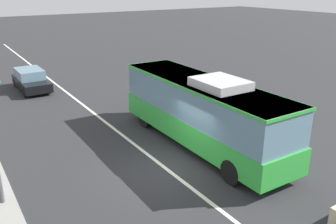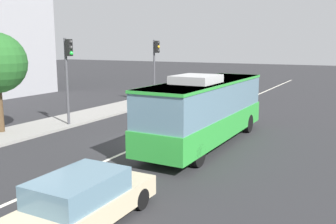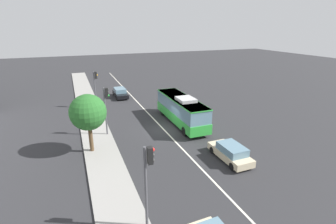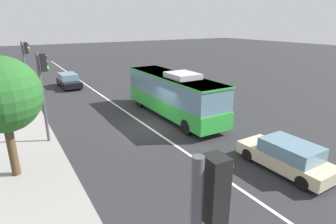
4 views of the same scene
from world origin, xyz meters
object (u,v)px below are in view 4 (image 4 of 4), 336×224
(traffic_light_near_corner, at_px, (44,83))
(street_tree_kerbside_left, at_px, (2,95))
(transit_bus, at_px, (173,93))
(sedan_beige, at_px, (287,156))
(traffic_light_mid_block, at_px, (26,61))
(sedan_black, at_px, (69,81))

(traffic_light_near_corner, height_order, street_tree_kerbside_left, street_tree_kerbside_left)
(transit_bus, distance_m, sedan_beige, 9.43)
(transit_bus, xyz_separation_m, sedan_beige, (-9.36, -0.40, -1.09))
(transit_bus, relative_size, traffic_light_mid_block, 1.93)
(traffic_light_mid_block, bearing_deg, traffic_light_near_corner, -88.57)
(transit_bus, relative_size, sedan_black, 2.22)
(sedan_beige, relative_size, traffic_light_near_corner, 0.87)
(sedan_beige, xyz_separation_m, sedan_black, (23.40, 4.87, 0.00))
(sedan_black, relative_size, traffic_light_mid_block, 0.87)
(sedan_beige, height_order, traffic_light_mid_block, traffic_light_mid_block)
(traffic_light_near_corner, bearing_deg, sedan_black, 72.64)
(traffic_light_mid_block, xyz_separation_m, street_tree_kerbside_left, (-13.23, 2.05, 0.28))
(sedan_black, height_order, traffic_light_mid_block, traffic_light_mid_block)
(sedan_beige, bearing_deg, street_tree_kerbside_left, 61.13)
(traffic_light_near_corner, bearing_deg, transit_bus, 0.04)
(traffic_light_near_corner, bearing_deg, sedan_beige, -46.90)
(sedan_beige, distance_m, traffic_light_mid_block, 21.33)
(sedan_black, bearing_deg, traffic_light_mid_block, -44.23)
(transit_bus, height_order, traffic_light_mid_block, traffic_light_mid_block)
(sedan_beige, bearing_deg, sedan_black, 11.25)
(sedan_beige, relative_size, sedan_black, 1.00)
(sedan_beige, bearing_deg, traffic_light_near_corner, 43.90)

